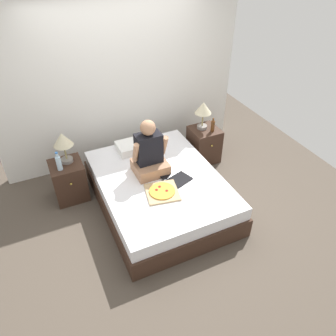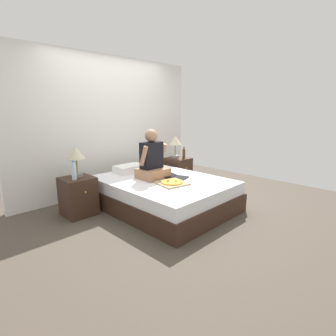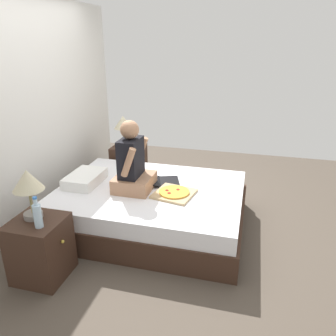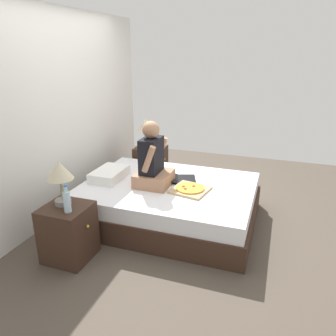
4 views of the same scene
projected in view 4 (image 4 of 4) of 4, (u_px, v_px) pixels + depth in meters
name	position (u px, v px, depth m)	size (l,w,h in m)	color
ground_plane	(168.00, 219.00, 4.14)	(5.83, 5.83, 0.00)	#4C4238
wall_back	(64.00, 113.00, 4.15)	(3.83, 0.12, 2.50)	silver
bed	(168.00, 202.00, 4.06)	(1.59, 2.10, 0.47)	#382319
nightstand_left	(68.00, 232.00, 3.28)	(0.44, 0.47, 0.57)	#382319
lamp_on_left_nightstand	(60.00, 173.00, 3.12)	(0.26, 0.26, 0.45)	gray
water_bottle	(67.00, 201.00, 3.05)	(0.07, 0.07, 0.28)	silver
nightstand_right	(151.00, 164.00, 5.23)	(0.44, 0.47, 0.57)	#382319
lamp_on_right_nightstand	(146.00, 127.00, 5.01)	(0.26, 0.26, 0.45)	gray
beer_bottle	(158.00, 141.00, 5.13)	(0.06, 0.06, 0.23)	#512D14
pillow	(110.00, 174.00, 4.14)	(0.52, 0.34, 0.12)	white
person_seated	(153.00, 162.00, 3.89)	(0.47, 0.40, 0.78)	#A37556
laptop	(181.00, 179.00, 4.10)	(0.44, 0.50, 0.07)	black
pizza_box	(190.00, 189.00, 3.80)	(0.47, 0.47, 0.05)	tan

